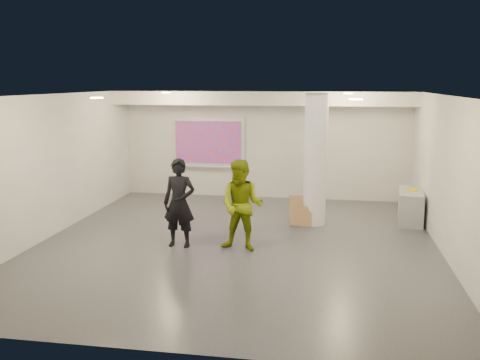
% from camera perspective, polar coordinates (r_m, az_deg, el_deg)
% --- Properties ---
extents(floor, '(8.00, 9.00, 0.01)m').
position_cam_1_polar(floor, '(10.96, -0.35, -6.82)').
color(floor, '#35383C').
rests_on(floor, ground).
extents(ceiling, '(8.00, 9.00, 0.01)m').
position_cam_1_polar(ceiling, '(10.47, -0.37, 9.06)').
color(ceiling, white).
rests_on(ceiling, floor).
extents(wall_back, '(8.00, 0.01, 3.00)m').
position_cam_1_polar(wall_back, '(15.02, 2.60, 3.77)').
color(wall_back, beige).
rests_on(wall_back, floor).
extents(wall_front, '(8.00, 0.01, 3.00)m').
position_cam_1_polar(wall_front, '(6.33, -7.42, -5.80)').
color(wall_front, beige).
rests_on(wall_front, floor).
extents(wall_left, '(0.01, 9.00, 3.00)m').
position_cam_1_polar(wall_left, '(11.96, -19.60, 1.41)').
color(wall_left, beige).
rests_on(wall_left, floor).
extents(wall_right, '(0.01, 9.00, 3.00)m').
position_cam_1_polar(wall_right, '(10.69, 21.28, 0.28)').
color(wall_right, beige).
rests_on(wall_right, floor).
extents(soffit_band, '(8.00, 1.10, 0.36)m').
position_cam_1_polar(soffit_band, '(14.38, 2.38, 8.74)').
color(soffit_band, silver).
rests_on(soffit_band, ceiling).
extents(downlight_nw, '(0.22, 0.22, 0.02)m').
position_cam_1_polar(downlight_nw, '(13.42, -7.90, 9.21)').
color(downlight_nw, '#FFDE98').
rests_on(downlight_nw, ceiling).
extents(downlight_ne, '(0.22, 0.22, 0.02)m').
position_cam_1_polar(downlight_ne, '(12.82, 11.48, 9.04)').
color(downlight_ne, '#FFDE98').
rests_on(downlight_ne, ceiling).
extents(downlight_sw, '(0.22, 0.22, 0.02)m').
position_cam_1_polar(downlight_sw, '(9.68, -15.04, 8.46)').
color(downlight_sw, '#FFDE98').
rests_on(downlight_sw, ceiling).
extents(downlight_se, '(0.22, 0.22, 0.02)m').
position_cam_1_polar(downlight_se, '(8.82, 12.27, 8.41)').
color(downlight_se, '#FFDE98').
rests_on(downlight_se, ceiling).
extents(column, '(0.52, 0.52, 3.00)m').
position_cam_1_polar(column, '(12.24, 8.04, 2.12)').
color(column, white).
rests_on(column, floor).
extents(projection_screen, '(2.10, 0.13, 1.42)m').
position_cam_1_polar(projection_screen, '(15.25, -3.41, 3.96)').
color(projection_screen, silver).
rests_on(projection_screen, wall_back).
extents(credenza, '(0.66, 1.33, 0.75)m').
position_cam_1_polar(credenza, '(13.12, 17.73, -2.72)').
color(credenza, '#95979A').
rests_on(credenza, floor).
extents(postit_pad, '(0.28, 0.34, 0.03)m').
position_cam_1_polar(postit_pad, '(13.11, 17.92, -1.00)').
color(postit_pad, '#E1DC00').
rests_on(postit_pad, credenza).
extents(cardboard_back, '(0.67, 0.38, 0.68)m').
position_cam_1_polar(cardboard_back, '(12.38, 6.78, -3.23)').
color(cardboard_back, '#9D774C').
rests_on(cardboard_back, floor).
extents(cardboard_front, '(0.44, 0.17, 0.47)m').
position_cam_1_polar(cardboard_front, '(12.28, 6.68, -3.84)').
color(cardboard_front, '#9D774C').
rests_on(cardboard_front, floor).
extents(woman, '(0.67, 0.46, 1.77)m').
position_cam_1_polar(woman, '(10.66, -6.50, -2.46)').
color(woman, black).
rests_on(woman, floor).
extents(man, '(0.95, 0.78, 1.79)m').
position_cam_1_polar(man, '(10.35, 0.20, -2.73)').
color(man, olive).
rests_on(man, floor).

